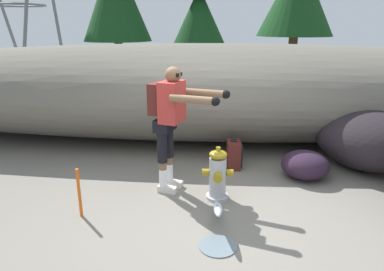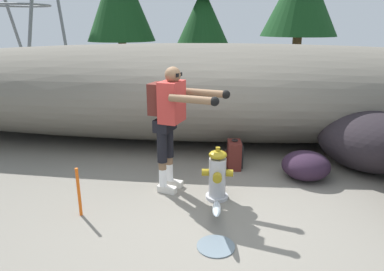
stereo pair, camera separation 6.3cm
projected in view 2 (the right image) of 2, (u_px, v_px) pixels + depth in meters
The scene contains 10 objects.
ground_plane at pixel (206, 214), 4.24m from camera, with size 56.00×56.00×0.04m, color slate.
dirt_embankment at pixel (213, 91), 6.88m from camera, with size 17.66×3.20×1.81m, color #666056.
fire_hydrant at pixel (217, 176), 4.49m from camera, with size 0.40×0.35×0.70m.
hydrant_water_jet at pixel (217, 214), 3.90m from camera, with size 0.39×1.11×0.44m.
utility_worker at pixel (171, 114), 4.49m from camera, with size 1.04×0.69×1.67m.
spare_backpack at pixel (234, 155), 5.47m from camera, with size 0.30×0.31×0.47m.
boulder_large at pixel (369, 140), 5.39m from camera, with size 1.59×1.32×0.93m, color black.
boulder_small at pixel (306, 165), 5.10m from camera, with size 0.69×0.63×0.41m, color #2C1C2D.
pine_tree_left at pixel (203, 5), 13.90m from camera, with size 2.07×2.07×4.96m.
survey_stake at pixel (79, 192), 4.09m from camera, with size 0.04×0.04×0.60m, color #E55914.
Camera 2 is at (0.11, -3.75, 2.17)m, focal length 32.96 mm.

